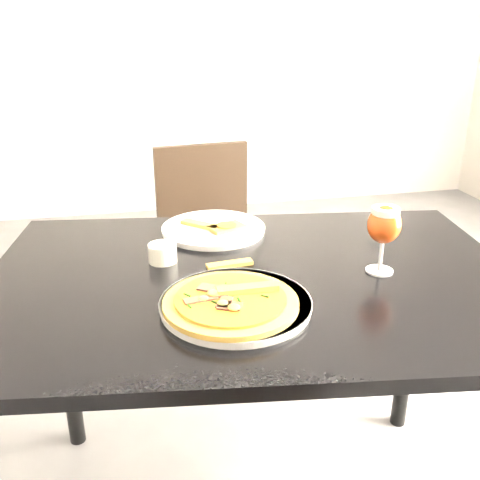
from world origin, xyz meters
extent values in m
cube|color=beige|center=(0.00, 3.00, 1.40)|extent=(5.00, 0.04, 2.80)
cube|color=black|center=(0.10, 0.30, 0.73)|extent=(1.30, 0.96, 0.03)
cylinder|color=black|center=(-0.39, 0.71, 0.36)|extent=(0.05, 0.05, 0.72)
cylinder|color=black|center=(0.68, 0.56, 0.36)|extent=(0.05, 0.05, 0.72)
cube|color=black|center=(0.15, 1.09, 0.42)|extent=(0.43, 0.43, 0.04)
cylinder|color=black|center=(0.01, 0.92, 0.20)|extent=(0.03, 0.03, 0.40)
cylinder|color=black|center=(0.32, 0.95, 0.20)|extent=(0.03, 0.03, 0.40)
cylinder|color=black|center=(-0.03, 1.23, 0.20)|extent=(0.03, 0.03, 0.40)
cylinder|color=black|center=(0.28, 1.27, 0.20)|extent=(0.03, 0.03, 0.40)
cube|color=black|center=(0.13, 1.27, 0.65)|extent=(0.37, 0.07, 0.39)
cylinder|color=white|center=(0.03, 0.16, 0.76)|extent=(0.36, 0.36, 0.02)
cylinder|color=olive|center=(0.02, 0.14, 0.77)|extent=(0.27, 0.27, 0.01)
cylinder|color=#B52C0F|center=(0.02, 0.14, 0.78)|extent=(0.22, 0.22, 0.01)
cube|color=#522C23|center=(0.04, 0.14, 0.78)|extent=(0.05, 0.03, 0.00)
cube|color=#522C23|center=(0.03, 0.19, 0.78)|extent=(0.04, 0.06, 0.00)
cube|color=#522C23|center=(-0.04, 0.18, 0.78)|extent=(0.06, 0.05, 0.00)
cube|color=#522C23|center=(-0.01, 0.12, 0.78)|extent=(0.06, 0.05, 0.00)
cube|color=#522C23|center=(0.03, 0.10, 0.78)|extent=(0.04, 0.06, 0.00)
ellipsoid|color=gold|center=(0.03, 0.15, 0.79)|extent=(0.02, 0.02, 0.01)
ellipsoid|color=gold|center=(0.02, 0.21, 0.79)|extent=(0.02, 0.02, 0.01)
ellipsoid|color=gold|center=(0.00, 0.15, 0.79)|extent=(0.02, 0.02, 0.01)
ellipsoid|color=gold|center=(-0.04, 0.11, 0.79)|extent=(0.02, 0.02, 0.01)
ellipsoid|color=gold|center=(0.01, 0.12, 0.79)|extent=(0.02, 0.02, 0.01)
ellipsoid|color=gold|center=(0.07, 0.11, 0.79)|extent=(0.02, 0.02, 0.01)
cube|color=#12420B|center=(0.02, 0.15, 0.78)|extent=(0.01, 0.02, 0.00)
cube|color=#12420B|center=(0.01, 0.18, 0.78)|extent=(0.01, 0.02, 0.00)
cube|color=#12420B|center=(-0.03, 0.19, 0.78)|extent=(0.01, 0.01, 0.00)
cube|color=#12420B|center=(-0.01, 0.15, 0.78)|extent=(0.02, 0.01, 0.00)
cube|color=#12420B|center=(-0.04, 0.12, 0.78)|extent=(0.02, 0.01, 0.00)
cube|color=#12420B|center=(0.01, 0.13, 0.78)|extent=(0.01, 0.02, 0.00)
cube|color=#12420B|center=(0.01, 0.10, 0.78)|extent=(0.00, 0.02, 0.00)
cube|color=#12420B|center=(0.05, 0.08, 0.78)|extent=(0.01, 0.02, 0.00)
cube|color=#12420B|center=(0.04, 0.13, 0.78)|extent=(0.02, 0.01, 0.00)
cube|color=#12420B|center=(0.07, 0.14, 0.78)|extent=(0.02, 0.00, 0.00)
cube|color=#12420B|center=(0.03, 0.15, 0.78)|extent=(0.02, 0.01, 0.00)
cube|color=olive|center=(0.06, 0.15, 0.79)|extent=(0.12, 0.03, 0.01)
cylinder|color=white|center=(0.06, 0.58, 0.76)|extent=(0.32, 0.32, 0.01)
cube|color=olive|center=(0.02, 0.59, 0.77)|extent=(0.10, 0.10, 0.01)
cube|color=olive|center=(0.09, 0.55, 0.77)|extent=(0.11, 0.09, 0.01)
cylinder|color=#B52C0F|center=(0.09, 0.55, 0.78)|extent=(0.05, 0.05, 0.00)
cube|color=olive|center=(0.06, 0.35, 0.75)|extent=(0.11, 0.04, 0.01)
cylinder|color=silver|center=(-0.09, 0.41, 0.77)|extent=(0.07, 0.07, 0.04)
cylinder|color=yellow|center=(-0.09, 0.41, 0.79)|extent=(0.06, 0.06, 0.01)
cylinder|color=#B6BABF|center=(0.38, 0.25, 0.75)|extent=(0.06, 0.06, 0.00)
cylinder|color=#B6BABF|center=(0.38, 0.25, 0.79)|extent=(0.01, 0.01, 0.07)
ellipsoid|color=#902F0D|center=(0.38, 0.25, 0.86)|extent=(0.08, 0.08, 0.09)
cylinder|color=silver|center=(0.38, 0.25, 0.90)|extent=(0.06, 0.06, 0.01)
camera|label=1|loc=(-0.16, -0.76, 1.28)|focal=40.00mm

